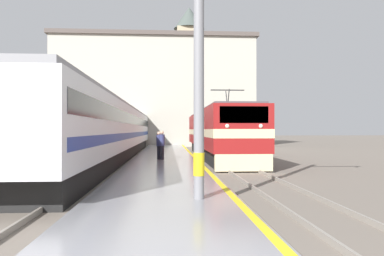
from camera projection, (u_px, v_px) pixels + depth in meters
name	position (u px, v px, depth m)	size (l,w,h in m)	color
ground_plane	(166.00, 152.00, 34.25)	(200.00, 200.00, 0.00)	#70665B
platform	(166.00, 154.00, 29.26)	(4.07, 140.00, 0.26)	gray
rail_track_near	(213.00, 155.00, 29.51)	(2.83, 140.00, 0.16)	#70665B
rail_track_far	(119.00, 156.00, 29.02)	(2.83, 140.00, 0.16)	#70665B
locomotive_train	(217.00, 133.00, 27.19)	(2.92, 19.54, 4.46)	black
passenger_train	(121.00, 130.00, 30.53)	(2.92, 44.79, 3.73)	black
catenary_mast	(203.00, 31.00, 9.73)	(3.08, 0.29, 8.74)	gray
person_on_platform	(162.00, 144.00, 22.50)	(0.34, 0.34, 1.73)	#23232D
second_waiting_passenger	(159.00, 145.00, 22.77)	(0.34, 0.34, 1.69)	#23232D
clock_tower	(189.00, 70.00, 59.73)	(4.87, 4.87, 21.68)	tan
station_building	(155.00, 92.00, 48.69)	(25.34, 9.23, 13.85)	#B7B2A3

